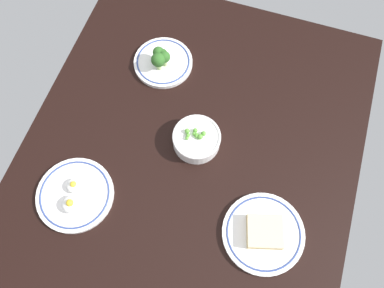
% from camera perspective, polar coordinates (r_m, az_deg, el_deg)
% --- Properties ---
extents(dining_table, '(1.11, 0.96, 0.04)m').
position_cam_1_polar(dining_table, '(1.17, -0.00, -0.75)').
color(dining_table, black).
rests_on(dining_table, ground).
extents(plate_eggs, '(0.21, 0.21, 0.05)m').
position_cam_1_polar(plate_eggs, '(1.14, -16.60, -7.07)').
color(plate_eggs, white).
rests_on(plate_eggs, dining_table).
extents(plate_broccoli, '(0.19, 0.19, 0.08)m').
position_cam_1_polar(plate_broccoli, '(1.27, -4.29, 11.89)').
color(plate_broccoli, white).
rests_on(plate_broccoli, dining_table).
extents(bowl_peas, '(0.14, 0.14, 0.06)m').
position_cam_1_polar(bowl_peas, '(1.13, 0.66, 0.71)').
color(bowl_peas, white).
rests_on(bowl_peas, dining_table).
extents(plate_sandwich, '(0.22, 0.22, 0.05)m').
position_cam_1_polar(plate_sandwich, '(1.09, 10.31, -12.54)').
color(plate_sandwich, white).
rests_on(plate_sandwich, dining_table).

